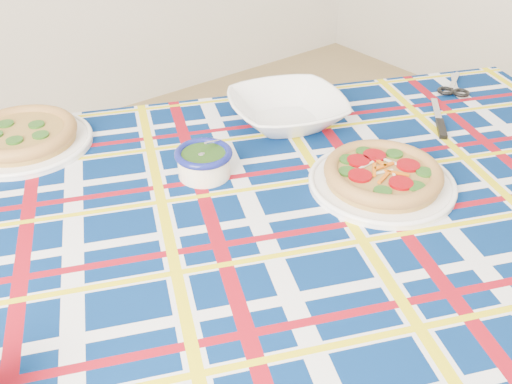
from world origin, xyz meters
TOP-DOWN VIEW (x-y plane):
  - floor at (0.00, 0.00)m, footprint 4.00×4.00m
  - dining_table at (-0.25, -0.07)m, footprint 1.88×1.56m
  - tablecloth at (-0.25, -0.07)m, footprint 1.92×1.61m
  - main_focaccia_plate at (-0.07, -0.16)m, footprint 0.43×0.43m
  - pesto_bowl at (-0.34, 0.11)m, footprint 0.15×0.15m
  - serving_bowl at (-0.05, 0.18)m, footprint 0.36×0.36m
  - second_focaccia_plate at (-0.61, 0.48)m, footprint 0.45×0.45m
  - table_knife at (0.30, -0.01)m, footprint 0.19×0.18m
  - kitchen_scissors at (0.49, 0.07)m, footprint 0.21×0.18m

SIDE VIEW (x-z plane):
  - floor at x=0.00m, z-range 0.00..0.00m
  - dining_table at x=-0.25m, z-range 0.31..1.06m
  - tablecloth at x=-0.25m, z-range 0.65..0.76m
  - table_knife at x=0.30m, z-range 0.76..0.77m
  - kitchen_scissors at x=0.49m, z-range 0.76..0.78m
  - second_focaccia_plate at x=-0.61m, z-range 0.76..0.82m
  - main_focaccia_plate at x=-0.07m, z-range 0.76..0.82m
  - serving_bowl at x=-0.05m, z-range 0.76..0.83m
  - pesto_bowl at x=-0.34m, z-range 0.76..0.83m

